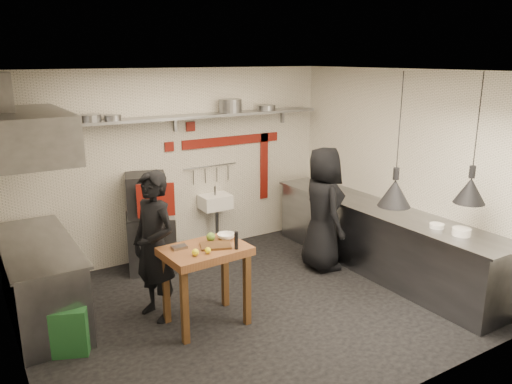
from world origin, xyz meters
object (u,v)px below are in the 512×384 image
oven_stand (151,242)px  prep_table (206,286)px  green_bin (71,327)px  combi_oven (146,194)px  chef_left (154,246)px  chef_right (323,209)px

oven_stand → prep_table: size_ratio=0.87×
prep_table → green_bin: bearing=166.5°
combi_oven → green_bin: combi_oven is taller
oven_stand → green_bin: bearing=-116.4°
green_bin → chef_left: chef_left is taller
oven_stand → combi_oven: bearing=118.8°
chef_left → chef_right: (2.53, 0.10, 0.01)m
chef_left → combi_oven: bearing=145.7°
green_bin → prep_table: prep_table is taller
chef_left → chef_right: 2.53m
combi_oven → green_bin: 2.31m
combi_oven → green_bin: bearing=-114.9°
prep_table → combi_oven: bearing=86.5°
oven_stand → chef_right: bearing=-13.9°
green_bin → prep_table: (1.43, -0.26, 0.21)m
chef_right → prep_table: bearing=117.7°
oven_stand → green_bin: 2.12m
green_bin → combi_oven: bearing=48.2°
oven_stand → prep_table: (-0.02, -1.79, 0.06)m
oven_stand → chef_left: 1.50m
combi_oven → oven_stand: bearing=-61.2°
prep_table → chef_left: chef_left is taller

